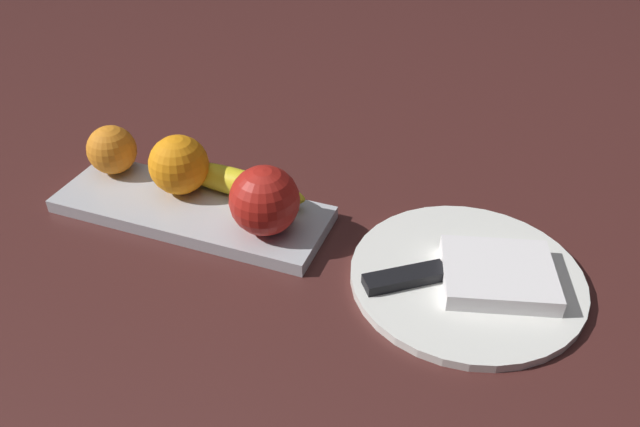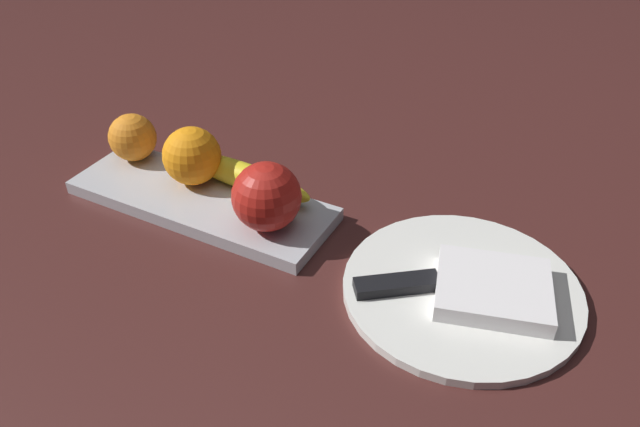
{
  "view_description": "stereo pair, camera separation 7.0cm",
  "coord_description": "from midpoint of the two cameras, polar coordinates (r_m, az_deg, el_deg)",
  "views": [
    {
      "loc": [
        0.38,
        -0.5,
        0.46
      ],
      "look_at": [
        0.18,
        0.03,
        0.05
      ],
      "focal_mm": 35.14,
      "sensor_mm": 36.0,
      "label": 1
    },
    {
      "loc": [
        0.44,
        -0.47,
        0.46
      ],
      "look_at": [
        0.18,
        0.03,
        0.05
      ],
      "focal_mm": 35.14,
      "sensor_mm": 36.0,
      "label": 2
    }
  ],
  "objects": [
    {
      "name": "ground_plane",
      "position": [
        0.79,
        -9.76,
        -0.3
      ],
      "size": [
        2.4,
        2.4,
        0.0
      ],
      "primitive_type": "plane",
      "color": "#431F1C"
    },
    {
      "name": "fruit_tray",
      "position": [
        0.8,
        -8.33,
        1.09
      ],
      "size": [
        0.34,
        0.12,
        0.02
      ],
      "primitive_type": "cube",
      "color": "#B7BABF",
      "rests_on": "ground_plane"
    },
    {
      "name": "apple",
      "position": [
        0.71,
        -2.09,
        1.44
      ],
      "size": [
        0.08,
        0.08,
        0.08
      ],
      "primitive_type": "sphere",
      "color": "#B31F17",
      "rests_on": "fruit_tray"
    },
    {
      "name": "banana",
      "position": [
        0.79,
        -4.43,
        3.34
      ],
      "size": [
        0.2,
        0.05,
        0.03
      ],
      "primitive_type": "ellipsoid",
      "rotation": [
        0.0,
        0.0,
        3.08
      ],
      "color": "yellow",
      "rests_on": "fruit_tray"
    },
    {
      "name": "orange_near_apple",
      "position": [
        0.87,
        -14.51,
        6.66
      ],
      "size": [
        0.06,
        0.06,
        0.06
      ],
      "primitive_type": "sphere",
      "color": "orange",
      "rests_on": "fruit_tray"
    },
    {
      "name": "orange_near_banana",
      "position": [
        0.8,
        -9.15,
        5.12
      ],
      "size": [
        0.07,
        0.07,
        0.07
      ],
      "primitive_type": "sphere",
      "color": "orange",
      "rests_on": "fruit_tray"
    },
    {
      "name": "dinner_plate",
      "position": [
        0.69,
        15.65,
        -6.81
      ],
      "size": [
        0.25,
        0.25,
        0.01
      ],
      "primitive_type": "cylinder",
      "color": "white",
      "rests_on": "ground_plane"
    },
    {
      "name": "folded_napkin",
      "position": [
        0.68,
        18.41,
        -6.67
      ],
      "size": [
        0.14,
        0.13,
        0.02
      ],
      "primitive_type": "cube",
      "rotation": [
        0.0,
        0.0,
        0.27
      ],
      "color": "white",
      "rests_on": "dinner_plate"
    },
    {
      "name": "knife",
      "position": [
        0.67,
        11.29,
        -6.41
      ],
      "size": [
        0.16,
        0.13,
        0.01
      ],
      "rotation": [
        0.0,
        0.0,
        0.64
      ],
      "color": "silver",
      "rests_on": "dinner_plate"
    }
  ]
}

